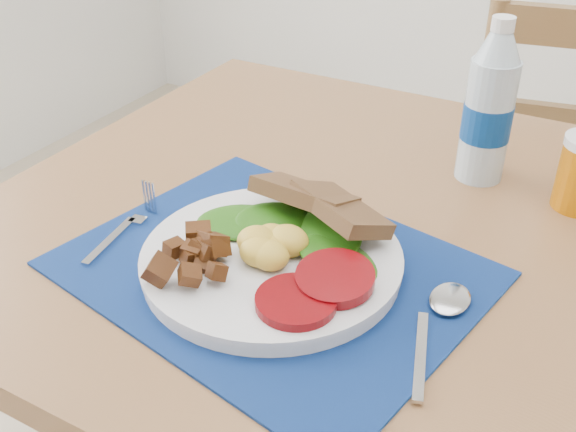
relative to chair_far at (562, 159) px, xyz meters
The scene contains 7 objects.
table 0.70m from the chair_far, 87.74° to the right, with size 1.40×0.90×0.75m.
chair_far is the anchor object (origin of this frame).
placemat 0.90m from the chair_far, 104.50° to the right, with size 0.46×0.36×0.00m, color black.
breakfast_plate 0.91m from the chair_far, 104.80° to the right, with size 0.30×0.30×0.07m.
fork 0.99m from the chair_far, 116.03° to the right, with size 0.03×0.16×0.00m.
spoon 0.87m from the chair_far, 91.10° to the right, with size 0.05×0.19×0.01m.
water_bottle 0.59m from the chair_far, 97.89° to the right, with size 0.07×0.07×0.24m.
Camera 1 is at (0.08, -0.52, 1.23)m, focal length 42.00 mm.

